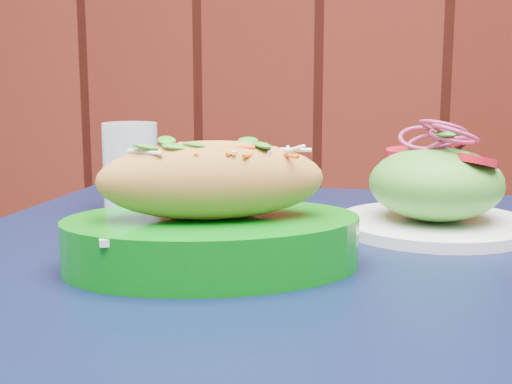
# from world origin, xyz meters

# --- Properties ---
(cafe_table) EXTENTS (0.85, 0.85, 0.75)m
(cafe_table) POSITION_xyz_m (-0.23, 1.30, 0.66)
(cafe_table) COLOR black
(cafe_table) RESTS_ON ground
(banh_mi_basket) EXTENTS (0.30, 0.24, 0.12)m
(banh_mi_basket) POSITION_xyz_m (-0.33, 1.27, 0.79)
(banh_mi_basket) COLOR #05730E
(banh_mi_basket) RESTS_ON cafe_table
(salad_plate) EXTENTS (0.21, 0.21, 0.12)m
(salad_plate) POSITION_xyz_m (-0.13, 1.46, 0.79)
(salad_plate) COLOR white
(salad_plate) RESTS_ON cafe_table
(water_glass) EXTENTS (0.07, 0.07, 0.11)m
(water_glass) POSITION_xyz_m (-0.49, 1.50, 0.80)
(water_glass) COLOR silver
(water_glass) RESTS_ON cafe_table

